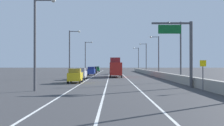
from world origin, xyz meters
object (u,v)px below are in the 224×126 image
Objects in this scene: box_truck at (115,68)px; car_yellow_2 at (75,76)px; lamp_post_right_third at (157,53)px; car_silver_1 at (81,74)px; car_black_3 at (93,70)px; overhead_sign_gantry at (184,46)px; lamp_post_left_near at (37,37)px; lamp_post_left_mid at (71,50)px; speed_advisory_sign at (203,73)px; lamp_post_right_second at (179,47)px; lamp_post_left_far at (86,55)px; lamp_post_right_fifth at (137,58)px; lamp_post_right_fourth at (145,56)px; car_blue_0 at (91,71)px; car_green_5 at (97,69)px; car_gray_4 at (115,71)px.

car_yellow_2 is at bearing -108.63° from box_truck.
lamp_post_right_third reaches higher than car_silver_1.
car_yellow_2 reaches higher than car_black_3.
overhead_sign_gantry is 16.09m from lamp_post_left_near.
lamp_post_left_mid is at bearing -147.46° from box_truck.
overhead_sign_gantry is at bearing -50.00° from lamp_post_left_mid.
lamp_post_right_second is (1.32, 13.80, 3.52)m from speed_advisory_sign.
overhead_sign_gantry is at bearing -69.94° from lamp_post_left_far.
lamp_post_right_second is at bearing -67.30° from car_black_3.
lamp_post_right_fifth reaches higher than box_truck.
lamp_post_right_fifth is at bearing 90.26° from lamp_post_right_second.
lamp_post_right_fourth reaches higher than overhead_sign_gantry.
lamp_post_left_far is 1.95× the size of car_black_3.
car_silver_1 is at bearing -106.26° from lamp_post_right_fifth.
box_truck is at bearing 32.54° from lamp_post_left_mid.
lamp_post_left_far is at bearing -124.13° from lamp_post_right_fifth.
lamp_post_left_far is (-15.93, 46.97, 3.52)m from speed_advisory_sign.
lamp_post_right_fifth is 1.98× the size of car_blue_0.
lamp_post_right_third is 37.78m from car_green_5.
lamp_post_right_fourth is 1.00× the size of lamp_post_left_near.
lamp_post_right_fourth is 2.14× the size of car_gray_4.
lamp_post_left_mid reaches higher than car_blue_0.
car_blue_0 is 1.13× the size of car_green_5.
lamp_post_left_far is 35.72m from car_yellow_2.
lamp_post_left_far is (-17.50, 13.76, 0.00)m from lamp_post_right_third.
car_blue_0 reaches higher than car_gray_4.
lamp_post_right_third is at bearing 85.98° from overhead_sign_gantry.
lamp_post_right_fourth reaches higher than car_gray_4.
overhead_sign_gantry is at bearing -27.40° from car_yellow_2.
lamp_post_left_far is 2.20× the size of car_yellow_2.
overhead_sign_gantry is at bearing -48.31° from car_silver_1.
car_silver_1 is at bearing -90.02° from car_green_5.
car_black_3 reaches higher than car_green_5.
lamp_post_right_third reaches higher than car_green_5.
car_gray_4 is at bearing -108.40° from lamp_post_right_fifth.
lamp_post_right_second is at bearing -29.05° from lamp_post_left_mid.
lamp_post_right_third is 20.40m from lamp_post_left_mid.
lamp_post_right_second is 1.00× the size of lamp_post_right_fifth.
overhead_sign_gantry reaches higher than speed_advisory_sign.
overhead_sign_gantry is at bearing 95.53° from speed_advisory_sign.
lamp_post_left_mid reaches higher than car_gray_4.
lamp_post_left_far reaches higher than car_blue_0.
car_silver_1 is 47.36m from car_green_5.
lamp_post_left_far is 20.87m from car_green_5.
speed_advisory_sign is (0.44, -4.57, -2.96)m from overhead_sign_gantry.
car_yellow_2 is (-0.10, -26.62, -0.02)m from car_blue_0.
overhead_sign_gantry is 0.82× the size of lamp_post_left_near.
lamp_post_left_near is at bearing -100.39° from car_yellow_2.
lamp_post_right_fourth is 2.24× the size of car_green_5.
lamp_post_left_mid is 6.14m from car_silver_1.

